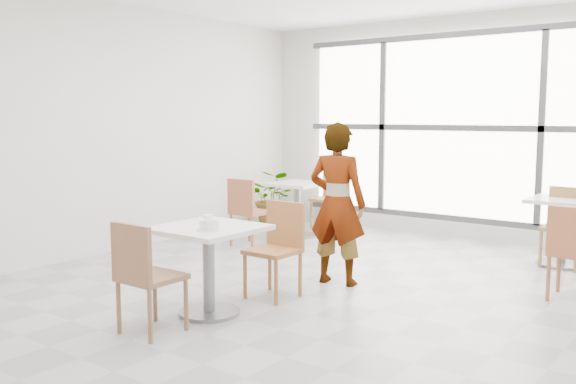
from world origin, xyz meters
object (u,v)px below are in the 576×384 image
Objects in this scene: coffee_cup at (208,219)px; bg_chair_right_near at (574,247)px; bg_chair_right_far at (565,221)px; main_table at (209,253)px; chair_near at (143,271)px; oatmeal_bowl at (210,224)px; bg_table_right at (563,222)px; person at (337,204)px; bg_chair_left_far at (331,194)px; bg_chair_left_near at (246,208)px; plant_left at (274,198)px; bg_table_left at (297,202)px; chair_far at (278,242)px.

bg_chair_right_near is (2.48, 2.09, -0.28)m from coffee_cup.
bg_chair_right_near is 1.00× the size of bg_chair_right_far.
main_table is at bearing -45.42° from coffee_cup.
oatmeal_bowl is at bearing -106.18° from chair_near.
coffee_cup is at bearing 40.04° from bg_chair_right_near.
coffee_cup reaches higher than bg_table_right.
chair_near reaches higher than main_table.
oatmeal_bowl is 1.59m from person.
bg_table_right is 0.86× the size of bg_chair_left_far.
oatmeal_bowl is 0.24× the size of bg_chair_left_near.
bg_chair_left_near is at bearing -159.02° from bg_table_right.
person is at bearing -41.07° from plant_left.
main_table is at bearing -66.02° from bg_table_left.
bg_table_left is at bearing -88.90° from bg_chair_left_far.
bg_chair_left_far is at bearing 26.01° from plant_left.
bg_chair_right_near reaches higher than coffee_cup.
coffee_cup reaches higher than bg_table_left.
chair_near is 1.46m from chair_far.
bg_table_left is at bearing 122.66° from chair_far.
bg_table_left is at bearing -172.83° from bg_chair_right_far.
oatmeal_bowl is 3.67m from bg_table_left.
person is 1.88× the size of plant_left.
bg_table_left is 3.40m from bg_chair_right_far.
bg_table_right is 0.86× the size of bg_chair_right_far.
bg_chair_left_far is (-1.40, 4.74, 0.00)m from chair_near.
bg_chair_left_far is at bearing 172.41° from bg_chair_right_far.
bg_table_right is at bearing -159.02° from bg_chair_left_near.
bg_chair_left_far and bg_chair_right_far have the same top height.
plant_left reaches higher than coffee_cup.
chair_near is 0.65m from oatmeal_bowl.
oatmeal_bowl is 0.25× the size of plant_left.
oatmeal_bowl is 1.32× the size of coffee_cup.
bg_chair_left_far is 0.88m from plant_left.
main_table is 1.07× the size of bg_table_left.
main_table and bg_table_left have the same top height.
chair_near and bg_chair_right_near have the same top height.
bg_chair_right_far reaches higher than main_table.
plant_left is (-0.79, -0.38, -0.08)m from bg_chair_left_far.
chair_near is at bearing 117.25° from bg_chair_left_near.
main_table is at bearing 43.28° from bg_chair_right_near.
person reaches higher than bg_table_left.
bg_chair_right_far is (1.82, 2.84, 0.00)m from chair_far.
bg_chair_left_far is 1.02× the size of plant_left.
person is 2.72m from bg_chair_right_far.
chair_far is 1.16× the size of bg_table_right.
chair_far is 3.74m from plant_left.
coffee_cup is at bearing -120.68° from bg_chair_right_far.
oatmeal_bowl is 4.49m from plant_left.
chair_far is at bearing -122.74° from bg_chair_right_far.
person reaches higher than main_table.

